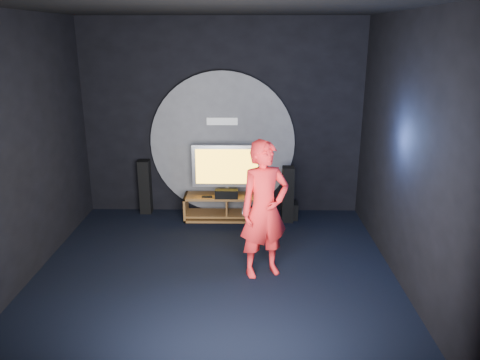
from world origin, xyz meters
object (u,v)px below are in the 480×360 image
(media_console, at_px, (227,209))
(subwoofer, at_px, (290,211))
(tower_speaker_left, at_px, (145,187))
(tower_speaker_right, at_px, (288,194))
(player, at_px, (264,210))
(tv, at_px, (227,168))

(media_console, height_order, subwoofer, media_console)
(tower_speaker_left, relative_size, tower_speaker_right, 1.00)
(tower_speaker_right, bearing_deg, media_console, 175.36)
(media_console, relative_size, player, 0.80)
(media_console, distance_m, tv, 0.75)
(tower_speaker_right, distance_m, player, 2.03)
(tower_speaker_right, xyz_separation_m, player, (-0.48, -1.92, 0.45))
(tower_speaker_left, bearing_deg, tower_speaker_right, -8.47)
(media_console, distance_m, tower_speaker_left, 1.59)
(tv, height_order, subwoofer, tv)
(tower_speaker_left, relative_size, subwoofer, 3.35)
(tower_speaker_left, relative_size, player, 0.53)
(player, bearing_deg, tv, 83.59)
(media_console, distance_m, subwoofer, 1.13)
(tv, bearing_deg, media_console, -84.37)
(media_console, bearing_deg, tower_speaker_left, 168.90)
(tower_speaker_right, height_order, subwoofer, tower_speaker_right)
(tv, bearing_deg, player, -74.04)
(tv, relative_size, tower_speaker_right, 1.22)
(tower_speaker_left, bearing_deg, media_console, -11.10)
(tv, xyz_separation_m, tower_speaker_left, (-1.52, 0.23, -0.44))
(tv, bearing_deg, subwoofer, -1.54)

